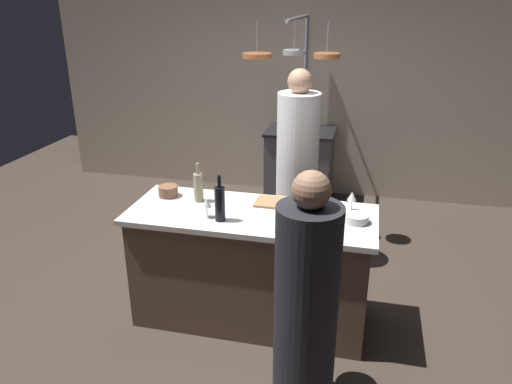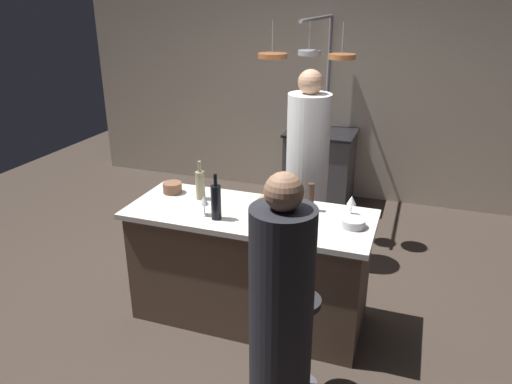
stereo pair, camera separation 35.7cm
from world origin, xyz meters
name	(u,v)px [view 1 (the left image)]	position (x,y,z in m)	size (l,w,h in m)	color
ground_plane	(252,316)	(0.00, 0.00, 0.00)	(9.00, 9.00, 0.00)	#382D26
back_wall	(307,89)	(0.00, 2.85, 1.30)	(6.40, 0.16, 2.60)	#BCAD99
kitchen_island	(251,266)	(0.00, 0.00, 0.45)	(1.80, 0.72, 0.90)	brown
stove_range	(299,166)	(0.00, 2.45, 0.45)	(0.80, 0.64, 0.89)	#47474C
chef	(297,176)	(0.18, 1.04, 0.83)	(0.38, 0.38, 1.79)	white
bar_stool_right	(313,337)	(0.55, -0.62, 0.38)	(0.28, 0.28, 0.68)	#4C4C51
guest_right	(305,323)	(0.53, -0.97, 0.74)	(0.34, 0.34, 1.60)	black
overhead_pot_rack	(295,69)	(0.00, 1.90, 1.66)	(0.91, 1.41, 2.17)	gray
cutting_board	(277,203)	(0.15, 0.20, 0.91)	(0.32, 0.22, 0.02)	#997047
pepper_mill	(311,195)	(0.41, 0.18, 1.01)	(0.05, 0.05, 0.21)	#382319
wine_bottle_white	(198,187)	(-0.44, 0.11, 1.02)	(0.07, 0.07, 0.30)	gray
wine_bottle_dark	(220,203)	(-0.18, -0.18, 1.03)	(0.07, 0.07, 0.33)	black
wine_bottle_green	(298,208)	(0.36, -0.11, 1.02)	(0.07, 0.07, 0.31)	#193D23
wine_glass_near_right_guest	(352,197)	(0.70, 0.20, 1.01)	(0.07, 0.07, 0.15)	silver
wine_glass_by_chef	(207,204)	(-0.28, -0.15, 1.01)	(0.07, 0.07, 0.15)	silver
mixing_bowl_steel	(357,218)	(0.75, 0.01, 0.93)	(0.16, 0.16, 0.06)	#B7B7BC
mixing_bowl_wooden	(168,191)	(-0.70, 0.15, 0.94)	(0.15, 0.15, 0.08)	brown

